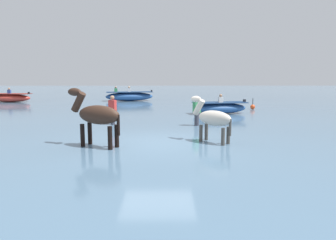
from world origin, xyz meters
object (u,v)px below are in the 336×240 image
object	(u,v)px
horse_lead_pinto	(213,119)
horse_trailing_dark_bay	(97,116)
person_onlooker_left	(113,112)
channel_buoy	(253,107)
boat_mid_outer	(129,96)
boat_distant_west	(9,98)
boat_distant_east	(220,108)
person_wading_close	(197,113)

from	to	relation	value
horse_lead_pinto	horse_trailing_dark_bay	bearing A→B (deg)	-171.09
horse_lead_pinto	person_onlooker_left	size ratio (longest dim) A/B	1.12
channel_buoy	boat_mid_outer	bearing A→B (deg)	142.68
boat_distant_west	boat_distant_east	bearing A→B (deg)	-26.39
channel_buoy	person_wading_close	bearing A→B (deg)	-123.34
person_onlooker_left	boat_distant_west	bearing A→B (deg)	131.44
horse_trailing_dark_bay	channel_buoy	world-z (taller)	horse_trailing_dark_bay
boat_mid_outer	channel_buoy	distance (m)	11.18
channel_buoy	boat_distant_east	bearing A→B (deg)	-138.11
horse_trailing_dark_bay	boat_distant_west	world-z (taller)	horse_trailing_dark_bay
channel_buoy	horse_lead_pinto	bearing A→B (deg)	-112.47
boat_distant_east	boat_mid_outer	distance (m)	11.06
boat_distant_west	boat_mid_outer	bearing A→B (deg)	6.11
horse_lead_pinto	channel_buoy	xyz separation A→B (m)	(4.19, 10.13, -0.62)
horse_lead_pinto	boat_distant_west	size ratio (longest dim) A/B	0.49
boat_distant_west	channel_buoy	world-z (taller)	boat_distant_west
boat_mid_outer	person_onlooker_left	size ratio (longest dim) A/B	2.61
boat_mid_outer	person_onlooker_left	distance (m)	13.10
horse_lead_pinto	boat_distant_west	bearing A→B (deg)	132.63
boat_distant_west	person_onlooker_left	distance (m)	16.04
horse_lead_pinto	boat_mid_outer	bearing A→B (deg)	105.52
boat_distant_east	person_onlooker_left	distance (m)	6.86
horse_lead_pinto	channel_buoy	size ratio (longest dim) A/B	2.54
horse_lead_pinto	person_onlooker_left	bearing A→B (deg)	136.10
boat_distant_east	channel_buoy	distance (m)	3.48
channel_buoy	boat_distant_west	bearing A→B (deg)	163.07
horse_lead_pinto	boat_distant_west	world-z (taller)	horse_lead_pinto
boat_mid_outer	person_onlooker_left	bearing A→B (deg)	-86.86
horse_trailing_dark_bay	boat_distant_east	distance (m)	9.97
person_onlooker_left	channel_buoy	xyz separation A→B (m)	(8.17, 6.30, -0.40)
boat_distant_west	person_onlooker_left	bearing A→B (deg)	-48.56
horse_lead_pinto	person_wading_close	distance (m)	3.50
boat_distant_west	person_onlooker_left	xyz separation A→B (m)	(10.61, -12.02, 0.21)
horse_lead_pinto	person_onlooker_left	distance (m)	5.53
horse_trailing_dark_bay	boat_mid_outer	distance (m)	17.53
horse_lead_pinto	person_onlooker_left	xyz separation A→B (m)	(-3.98, 3.83, -0.21)
boat_mid_outer	horse_trailing_dark_bay	bearing A→B (deg)	-86.85
boat_mid_outer	channel_buoy	size ratio (longest dim) A/B	5.93
horse_trailing_dark_bay	boat_mid_outer	size ratio (longest dim) A/B	0.50
boat_distant_west	boat_mid_outer	xyz separation A→B (m)	(9.89, 1.06, 0.04)
boat_distant_west	person_wading_close	distance (m)	18.99
horse_trailing_dark_bay	boat_mid_outer	xyz separation A→B (m)	(-0.96, 17.49, -0.56)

